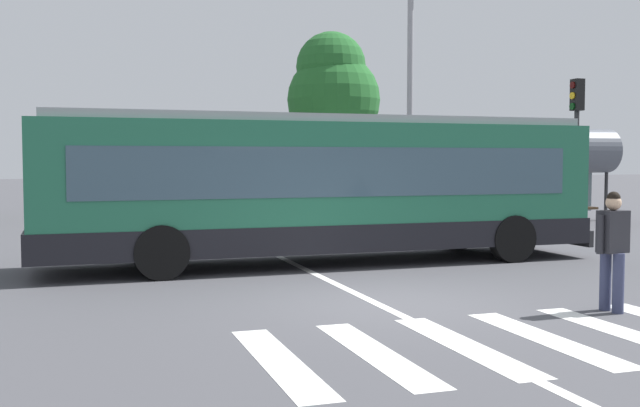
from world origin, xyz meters
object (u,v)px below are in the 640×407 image
object	(u,v)px
city_transit_bus	(321,187)
parked_car_champagne	(201,199)
pedestrian_crossing_street	(613,244)
parked_car_charcoal	(128,200)
traffic_light_far_corner	(576,130)
background_tree_right	(333,91)
twin_arm_street_lamp	(410,42)
parked_car_black	(283,198)
bus_stop_shelter	(552,152)
parked_car_white	(346,196)

from	to	relation	value
city_transit_bus	parked_car_champagne	distance (m)	11.96
city_transit_bus	pedestrian_crossing_street	world-z (taller)	city_transit_bus
parked_car_charcoal	traffic_light_far_corner	bearing A→B (deg)	-35.82
traffic_light_far_corner	pedestrian_crossing_street	bearing A→B (deg)	-124.29
parked_car_charcoal	background_tree_right	bearing A→B (deg)	21.40
twin_arm_street_lamp	traffic_light_far_corner	bearing A→B (deg)	-60.65
background_tree_right	traffic_light_far_corner	bearing A→B (deg)	-74.99
parked_car_black	traffic_light_far_corner	distance (m)	10.72
city_transit_bus	parked_car_champagne	bearing A→B (deg)	93.14
bus_stop_shelter	parked_car_black	bearing A→B (deg)	154.44
city_transit_bus	pedestrian_crossing_street	bearing A→B (deg)	-68.65
parked_car_champagne	parked_car_white	distance (m)	5.57
pedestrian_crossing_street	background_tree_right	xyz separation A→B (m)	(3.17, 21.43, 4.13)
parked_car_black	background_tree_right	size ratio (longest dim) A/B	0.61
traffic_light_far_corner	bus_stop_shelter	size ratio (longest dim) A/B	0.96
parked_car_black	pedestrian_crossing_street	bearing A→B (deg)	-89.71
city_transit_bus	bus_stop_shelter	size ratio (longest dim) A/B	2.52
parked_car_champagne	bus_stop_shelter	distance (m)	12.50
bus_stop_shelter	pedestrian_crossing_street	bearing A→B (deg)	-122.26
background_tree_right	pedestrian_crossing_street	bearing A→B (deg)	-98.41
bus_stop_shelter	traffic_light_far_corner	bearing A→B (deg)	-117.27
background_tree_right	bus_stop_shelter	bearing A→B (deg)	-56.02
city_transit_bus	twin_arm_street_lamp	world-z (taller)	twin_arm_street_lamp
city_transit_bus	bus_stop_shelter	distance (m)	13.21
parked_car_champagne	twin_arm_street_lamp	distance (m)	9.17
city_transit_bus	parked_car_charcoal	bearing A→B (deg)	104.91
traffic_light_far_corner	bus_stop_shelter	xyz separation A→B (m)	(2.12, 4.11, -0.59)
parked_car_white	twin_arm_street_lamp	world-z (taller)	twin_arm_street_lamp
bus_stop_shelter	background_tree_right	xyz separation A→B (m)	(-5.35, 7.94, 2.68)
parked_car_champagne	background_tree_right	distance (m)	8.31
city_transit_bus	twin_arm_street_lamp	bearing A→B (deg)	54.94
city_transit_bus	background_tree_right	bearing A→B (deg)	70.16
city_transit_bus	parked_car_black	xyz separation A→B (m)	(2.28, 11.54, -0.82)
parked_car_champagne	bus_stop_shelter	xyz separation A→B (m)	(11.55, -4.49, 1.65)
city_transit_bus	parked_car_charcoal	xyz separation A→B (m)	(-3.18, 11.95, -0.82)
parked_car_black	city_transit_bus	bearing A→B (deg)	-101.20
pedestrian_crossing_street	parked_car_champagne	world-z (taller)	pedestrian_crossing_street
parked_car_white	bus_stop_shelter	xyz separation A→B (m)	(5.97, -4.56, 1.65)
parked_car_champagne	traffic_light_far_corner	size ratio (longest dim) A/B	1.03
pedestrian_crossing_street	parked_car_champagne	bearing A→B (deg)	99.55
bus_stop_shelter	twin_arm_street_lamp	world-z (taller)	twin_arm_street_lamp
parked_car_charcoal	parked_car_champagne	xyz separation A→B (m)	(2.53, -0.03, 0.00)
city_transit_bus	parked_car_champagne	size ratio (longest dim) A/B	2.54
pedestrian_crossing_street	parked_car_white	bearing A→B (deg)	81.98
city_transit_bus	traffic_light_far_corner	distance (m)	9.49
pedestrian_crossing_street	background_tree_right	size ratio (longest dim) A/B	0.23
parked_car_charcoal	traffic_light_far_corner	world-z (taller)	traffic_light_far_corner
twin_arm_street_lamp	parked_car_charcoal	bearing A→B (deg)	158.77
pedestrian_crossing_street	city_transit_bus	bearing A→B (deg)	111.35
parked_car_black	parked_car_white	distance (m)	2.67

